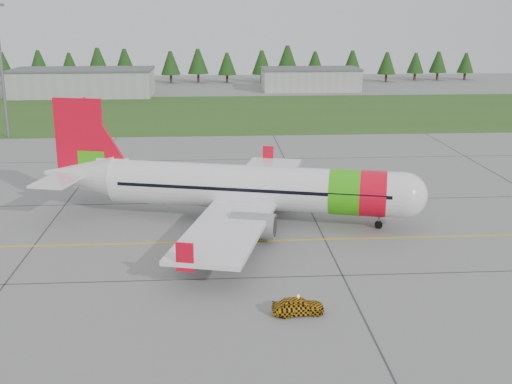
{
  "coord_description": "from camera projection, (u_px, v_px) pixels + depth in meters",
  "views": [
    {
      "loc": [
        0.5,
        -44.36,
        19.22
      ],
      "look_at": [
        4.14,
        10.61,
        3.69
      ],
      "focal_mm": 45.0,
      "sensor_mm": 36.0,
      "label": 1
    }
  ],
  "objects": [
    {
      "name": "taxi_guideline",
      "position": [
        210.0,
        242.0,
        55.46
      ],
      "size": [
        120.0,
        0.25,
        0.02
      ],
      "primitive_type": "cube",
      "color": "gold",
      "rests_on": "ground"
    },
    {
      "name": "aircraft",
      "position": [
        244.0,
        187.0,
        60.4
      ],
      "size": [
        36.5,
        34.36,
        11.26
      ],
      "rotation": [
        0.0,
        0.0,
        -0.26
      ],
      "color": "white",
      "rests_on": "ground"
    },
    {
      "name": "floodlight_mast",
      "position": [
        2.0,
        74.0,
        98.74
      ],
      "size": [
        0.5,
        0.5,
        20.0
      ],
      "primitive_type": "cylinder",
      "color": "slate",
      "rests_on": "ground"
    },
    {
      "name": "ground",
      "position": [
        210.0,
        279.0,
        47.78
      ],
      "size": [
        320.0,
        320.0,
        0.0
      ],
      "primitive_type": "plane",
      "color": "gray",
      "rests_on": "ground"
    },
    {
      "name": "follow_me_car",
      "position": [
        298.0,
        290.0,
        41.83
      ],
      "size": [
        1.26,
        1.46,
        3.42
      ],
      "primitive_type": "imported",
      "rotation": [
        0.0,
        0.0,
        1.64
      ],
      "color": "#F6AC0D",
      "rests_on": "ground"
    },
    {
      "name": "hangar_west",
      "position": [
        83.0,
        83.0,
        150.7
      ],
      "size": [
        32.0,
        14.0,
        6.0
      ],
      "primitive_type": "cube",
      "color": "#A8A8A3",
      "rests_on": "ground"
    },
    {
      "name": "treeline",
      "position": [
        211.0,
        64.0,
        178.96
      ],
      "size": [
        160.0,
        8.0,
        10.0
      ],
      "primitive_type": null,
      "color": "#1C3F14",
      "rests_on": "ground"
    },
    {
      "name": "grass_strip",
      "position": [
        211.0,
        113.0,
        126.53
      ],
      "size": [
        320.0,
        50.0,
        0.03
      ],
      "primitive_type": "cube",
      "color": "#30561E",
      "rests_on": "ground"
    },
    {
      "name": "service_van",
      "position": [
        73.0,
        122.0,
        103.01
      ],
      "size": [
        1.55,
        1.47,
        4.16
      ],
      "primitive_type": "imported",
      "rotation": [
        0.0,
        0.0,
        0.07
      ],
      "color": "silver",
      "rests_on": "ground"
    },
    {
      "name": "hangar_east",
      "position": [
        310.0,
        80.0,
        161.99
      ],
      "size": [
        24.0,
        12.0,
        5.2
      ],
      "primitive_type": "cube",
      "color": "#A8A8A3",
      "rests_on": "ground"
    }
  ]
}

